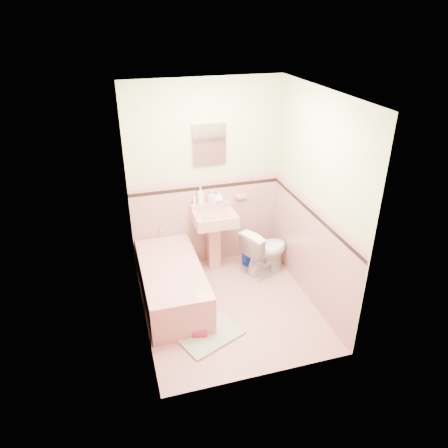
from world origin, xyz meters
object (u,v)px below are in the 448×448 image
object	(u,v)px
medicine_cabinet	(209,144)
bucket	(249,257)
bathtub	(172,284)
shoe	(200,333)
soap_bottle_left	(201,196)
soap_bottle_mid	(212,197)
sink	(215,241)
soap_bottle_right	(219,197)
toilet	(266,251)

from	to	relation	value
medicine_cabinet	bucket	bearing A→B (deg)	-25.64
medicine_cabinet	bucket	size ratio (longest dim) A/B	2.34
bathtub	shoe	bearing A→B (deg)	-77.80
soap_bottle_left	soap_bottle_mid	size ratio (longest dim) A/B	1.40
shoe	medicine_cabinet	bearing A→B (deg)	82.21
bathtub	shoe	world-z (taller)	bathtub
medicine_cabinet	soap_bottle_mid	xyz separation A→B (m)	(0.01, -0.03, -0.70)
soap_bottle_mid	bathtub	bearing A→B (deg)	-134.33
bathtub	medicine_cabinet	size ratio (longest dim) A/B	2.90
soap_bottle_left	medicine_cabinet	bearing A→B (deg)	12.39
soap_bottle_mid	bucket	distance (m)	1.02
bathtub	bucket	bearing A→B (deg)	23.60
bathtub	sink	bearing A→B (deg)	37.93
soap_bottle_left	soap_bottle_right	distance (m)	0.25
sink	bucket	bearing A→B (deg)	-2.58
bathtub	soap_bottle_mid	distance (m)	1.26
soap_bottle_left	shoe	xyz separation A→B (m)	(-0.38, -1.45, -0.97)
soap_bottle_right	toilet	distance (m)	0.95
soap_bottle_left	shoe	size ratio (longest dim) A/B	1.51
shoe	bathtub	bearing A→B (deg)	113.71
soap_bottle_right	toilet	world-z (taller)	soap_bottle_right
soap_bottle_left	toilet	world-z (taller)	soap_bottle_left
soap_bottle_left	bucket	size ratio (longest dim) A/B	1.11
bucket	soap_bottle_mid	bearing A→B (deg)	156.74
sink	bucket	xyz separation A→B (m)	(0.48, -0.02, -0.31)
bathtub	sink	world-z (taller)	sink
soap_bottle_right	shoe	xyz separation A→B (m)	(-0.63, -1.45, -0.93)
soap_bottle_right	bucket	xyz separation A→B (m)	(0.38, -0.20, -0.88)
toilet	soap_bottle_right	bearing A→B (deg)	25.34
soap_bottle_left	soap_bottle_mid	bearing A→B (deg)	0.00
medicine_cabinet	soap_bottle_left	bearing A→B (deg)	-167.61
bucket	shoe	bearing A→B (deg)	-128.70
bathtub	bucket	distance (m)	1.27
soap_bottle_mid	shoe	xyz separation A→B (m)	(-0.53, -1.45, -0.94)
soap_bottle_left	sink	bearing A→B (deg)	-52.81
sink	medicine_cabinet	size ratio (longest dim) A/B	1.65
bathtub	medicine_cabinet	xyz separation A→B (m)	(0.68, 0.74, 1.47)
bathtub	shoe	xyz separation A→B (m)	(0.16, -0.74, -0.17)
bathtub	soap_bottle_mid	bearing A→B (deg)	45.67
medicine_cabinet	toilet	xyz separation A→B (m)	(0.63, -0.48, -1.37)
bathtub	soap_bottle_mid	world-z (taller)	soap_bottle_mid
medicine_cabinet	soap_bottle_left	size ratio (longest dim) A/B	2.10
bathtub	toilet	xyz separation A→B (m)	(1.31, 0.26, 0.11)
soap_bottle_mid	toilet	world-z (taller)	soap_bottle_mid
bathtub	bucket	size ratio (longest dim) A/B	6.79
shoe	soap_bottle_right	bearing A→B (deg)	78.17
bathtub	toilet	distance (m)	1.34
soap_bottle_mid	soap_bottle_right	xyz separation A→B (m)	(0.09, 0.00, -0.01)
soap_bottle_right	bucket	size ratio (longest dim) A/B	0.73
soap_bottle_mid	soap_bottle_right	size ratio (longest dim) A/B	1.09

